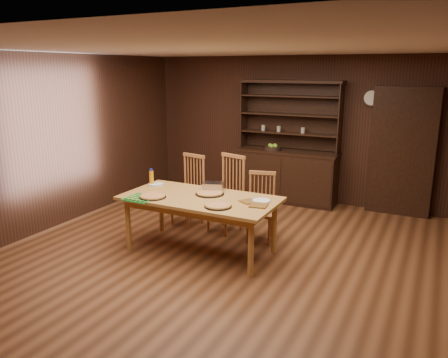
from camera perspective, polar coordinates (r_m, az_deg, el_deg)
The scene contains 20 objects.
floor at distance 5.77m, azimuth -1.01°, elevation -10.01°, with size 6.00×6.00×0.00m, color brown.
room_shell at distance 5.32m, azimuth -1.09°, elevation 5.69°, with size 6.00×6.00×6.00m.
china_hutch at distance 8.00m, azimuth 8.19°, elevation 1.27°, with size 1.84×0.52×2.17m.
doorway at distance 7.69m, azimuth 22.22°, elevation 3.29°, with size 1.00×0.18×2.10m, color black.
wall_clock at distance 7.70m, azimuth 18.74°, elevation 10.00°, with size 0.30×0.05×0.30m.
dining_table at distance 5.70m, azimuth -3.14°, elevation -3.08°, with size 2.02×1.01×0.75m.
chair_left at distance 6.79m, azimuth -4.45°, elevation -1.09°, with size 0.52×0.50×1.09m.
chair_center at distance 6.48m, azimuth 0.60°, elevation -1.52°, with size 0.57×0.56×1.14m.
chair_right at distance 6.18m, azimuth 4.84°, elevation -3.29°, with size 0.48×0.46×0.97m.
pizza_left at distance 5.71m, azimuth -9.30°, elevation -2.23°, with size 0.35×0.35×0.04m.
pizza_right at distance 5.26m, azimuth -0.77°, elevation -3.49°, with size 0.34×0.34×0.04m.
pizza_center at distance 5.78m, azimuth -1.88°, elevation -1.85°, with size 0.38×0.38×0.04m.
cooling_rack at distance 5.70m, azimuth -10.87°, elevation -2.44°, with size 0.34×0.34×0.02m, color green, non-canonical shape.
plate_left at distance 6.34m, azimuth -8.88°, elevation -0.66°, with size 0.23×0.23×0.02m.
plate_right at distance 5.50m, azimuth 4.90°, elevation -2.82°, with size 0.24×0.24×0.02m.
foil_dish at distance 5.96m, azimuth -1.45°, elevation -0.99°, with size 0.28×0.20×0.11m, color silver.
juice_bottle at distance 6.33m, azimuth -9.46°, elevation 0.24°, with size 0.06×0.06×0.23m.
pot_holder_a at distance 5.32m, azimuth 4.55°, elevation -3.45°, with size 0.21×0.21×0.02m, color #AA1315.
pot_holder_b at distance 5.47m, azimuth 3.24°, elevation -2.93°, with size 0.19×0.19×0.01m, color #AA1315.
fruit_bowl at distance 7.95m, azimuth 6.39°, elevation 4.09°, with size 0.30×0.30×0.12m.
Camera 1 is at (2.46, -4.65, 2.37)m, focal length 35.00 mm.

